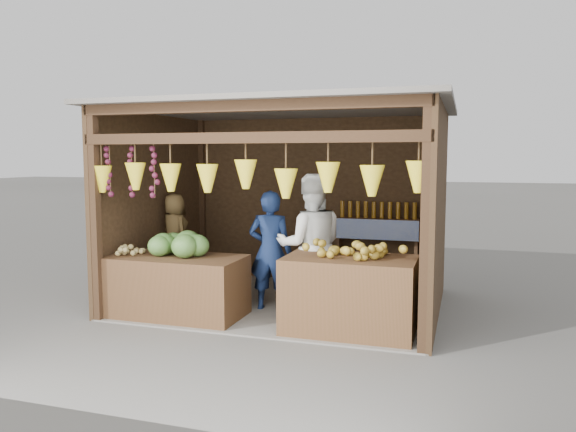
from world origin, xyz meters
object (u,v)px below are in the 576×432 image
(counter_left, at_px, (176,287))
(counter_right, at_px, (350,295))
(woman_standing, at_px, (311,245))
(man_standing, at_px, (270,251))
(vendor_seated, at_px, (175,232))

(counter_left, relative_size, counter_right, 1.15)
(counter_left, bearing_deg, woman_standing, 19.41)
(counter_right, xyz_separation_m, man_standing, (-1.17, 0.62, 0.35))
(vendor_seated, bearing_deg, woman_standing, -161.87)
(counter_left, xyz_separation_m, counter_right, (2.20, 0.00, 0.05))
(man_standing, relative_size, woman_standing, 0.88)
(man_standing, height_order, vendor_seated, man_standing)
(counter_right, relative_size, woman_standing, 0.82)
(counter_right, distance_m, man_standing, 1.37)
(counter_left, xyz_separation_m, man_standing, (1.03, 0.63, 0.40))
(counter_left, height_order, man_standing, man_standing)
(counter_left, height_order, woman_standing, woman_standing)
(counter_left, relative_size, vendor_seated, 1.49)
(vendor_seated, bearing_deg, counter_right, -169.43)
(counter_left, bearing_deg, counter_right, 0.05)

